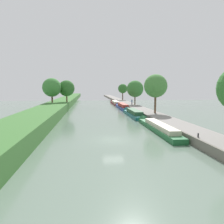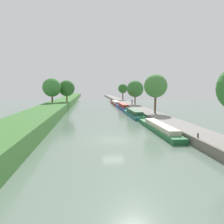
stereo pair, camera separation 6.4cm
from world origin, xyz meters
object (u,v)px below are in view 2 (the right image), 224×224
object	(u,v)px
mooring_bollard_far	(117,100)
mooring_bollard_near	(198,135)
narrowboat_green	(157,127)
narrowboat_maroon	(115,103)
person_walking	(132,102)
narrowboat_blue	(122,106)
narrowboat_teal	(133,113)

from	to	relation	value
mooring_bollard_far	mooring_bollard_near	bearing A→B (deg)	-90.00
narrowboat_green	narrowboat_maroon	xyz separation A→B (m)	(-0.01, 50.45, -0.01)
person_walking	mooring_bollard_far	distance (m)	21.36
narrowboat_maroon	mooring_bollard_near	distance (m)	59.13
narrowboat_green	person_walking	world-z (taller)	person_walking
narrowboat_green	mooring_bollard_near	distance (m)	8.85
narrowboat_green	narrowboat_maroon	distance (m)	50.45
narrowboat_blue	narrowboat_maroon	distance (m)	17.65
mooring_bollard_far	narrowboat_teal	bearing A→B (deg)	-92.65
narrowboat_blue	narrowboat_maroon	xyz separation A→B (m)	(0.04, 17.65, -0.15)
narrowboat_maroon	mooring_bollard_near	world-z (taller)	mooring_bollard_near
narrowboat_green	mooring_bollard_far	xyz separation A→B (m)	(1.71, 57.49, 0.65)
mooring_bollard_far	narrowboat_blue	bearing A→B (deg)	-94.09
narrowboat_maroon	mooring_bollard_far	size ratio (longest dim) A/B	36.46
narrowboat_blue	mooring_bollard_near	xyz separation A→B (m)	(1.77, -41.46, 0.51)
narrowboat_blue	mooring_bollard_far	size ratio (longest dim) A/B	35.90
person_walking	mooring_bollard_far	bearing A→B (deg)	95.00
mooring_bollard_near	person_walking	bearing A→B (deg)	87.63
person_walking	mooring_bollard_near	world-z (taller)	person_walking
narrowboat_maroon	mooring_bollard_near	size ratio (longest dim) A/B	36.46
narrowboat_teal	mooring_bollard_near	xyz separation A→B (m)	(1.89, -25.26, 0.56)
narrowboat_blue	narrowboat_maroon	world-z (taller)	narrowboat_blue
narrowboat_blue	mooring_bollard_near	distance (m)	41.50
narrowboat_blue	narrowboat_teal	bearing A→B (deg)	-90.44
narrowboat_teal	narrowboat_maroon	xyz separation A→B (m)	(0.17, 33.84, -0.10)
narrowboat_green	mooring_bollard_far	distance (m)	57.52
narrowboat_teal	narrowboat_blue	xyz separation A→B (m)	(0.12, 16.19, 0.06)
narrowboat_blue	person_walking	distance (m)	5.12
narrowboat_teal	mooring_bollard_far	size ratio (longest dim) A/B	32.88
narrowboat_green	mooring_bollard_near	bearing A→B (deg)	-78.81
person_walking	mooring_bollard_near	size ratio (longest dim) A/B	3.69
mooring_bollard_near	mooring_bollard_far	distance (m)	66.15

